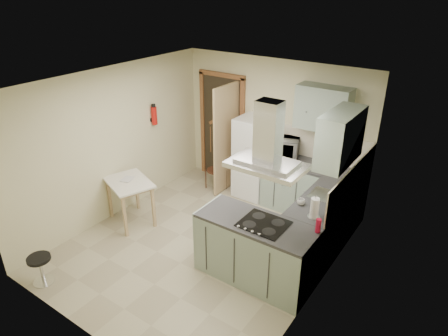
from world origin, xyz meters
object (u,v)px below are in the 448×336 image
Objects in this scene: fridge at (254,158)px; stool at (41,269)px; extractor_hood at (267,165)px; drop_leaf_table at (131,202)px; microwave at (281,147)px; bentwood_chair at (216,170)px; peninsula at (256,250)px.

stool is at bearing -106.09° from fridge.
fridge reaches higher than stool.
extractor_hood reaches higher than drop_leaf_table.
extractor_hood is at bearing 35.49° from stool.
stool is at bearing -130.59° from microwave.
bentwood_chair reaches higher than drop_leaf_table.
extractor_hood is at bearing -26.99° from bentwood_chair.
stool is (-0.37, -3.46, -0.19)m from bentwood_chair.
fridge reaches higher than peninsula.
peninsula is at bearing -58.26° from fridge.
stool is 0.69× the size of microwave.
peninsula is 2.86m from stool.
fridge is 2.35m from peninsula.
extractor_hood is (0.10, 0.00, 1.27)m from peninsula.
drop_leaf_table is 1.74m from stool.
stool is (-1.06, -3.68, -0.55)m from fridge.
microwave is (1.19, 0.28, 0.67)m from bentwood_chair.
extractor_hood is at bearing -85.92° from microwave.
bentwood_chair is at bearing 137.54° from peninsula.
bentwood_chair is at bearing 138.98° from extractor_hood.
stool is at bearing -82.07° from bentwood_chair.
drop_leaf_table is (-1.17, -1.96, -0.37)m from fridge.
microwave is at bearing 6.65° from fridge.
peninsula is at bearing -88.38° from microwave.
peninsula is 1.27m from extractor_hood.
drop_leaf_table reaches higher than stool.
drop_leaf_table is at bearing 179.46° from extractor_hood.
extractor_hood is 2.29m from microwave.
stool is (0.10, -1.72, -0.17)m from drop_leaf_table.
fridge is 3.87m from stool.
fridge is at bearing 123.79° from extractor_hood.
extractor_hood is 3.30m from stool.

